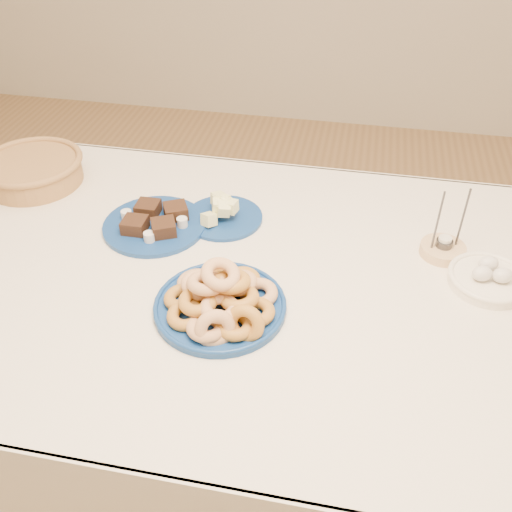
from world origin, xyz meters
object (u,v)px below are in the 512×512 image
dining_table (260,308)px  egg_bowl (488,278)px  brownie_plate (155,223)px  candle_holder (443,248)px  wicker_basket (33,169)px  donut_platter (220,300)px  melon_plate (223,213)px

dining_table → egg_bowl: bearing=7.8°
dining_table → brownie_plate: (-0.31, 0.14, 0.12)m
brownie_plate → egg_bowl: egg_bowl is taller
candle_holder → egg_bowl: bearing=-45.5°
dining_table → egg_bowl: (0.53, 0.07, 0.13)m
wicker_basket → egg_bowl: bearing=-9.9°
dining_table → candle_holder: bearing=21.6°
dining_table → egg_bowl: 0.55m
donut_platter → candle_holder: (0.50, 0.31, -0.02)m
melon_plate → wicker_basket: bearing=171.9°
wicker_basket → candle_holder: (1.18, -0.13, -0.03)m
dining_table → egg_bowl: egg_bowl is taller
donut_platter → brownie_plate: size_ratio=1.17×
melon_plate → donut_platter: bearing=-76.9°
dining_table → wicker_basket: 0.82m
dining_table → brownie_plate: brownie_plate is taller
melon_plate → egg_bowl: bearing=-11.6°
dining_table → wicker_basket: size_ratio=4.42×
wicker_basket → melon_plate: bearing=-8.1°
wicker_basket → candle_holder: size_ratio=2.04×
donut_platter → egg_bowl: donut_platter is taller
wicker_basket → egg_bowl: wicker_basket is taller
wicker_basket → egg_bowl: size_ratio=1.67×
wicker_basket → dining_table: bearing=-21.7°
donut_platter → melon_plate: donut_platter is taller
brownie_plate → melon_plate: bearing=22.5°
melon_plate → egg_bowl: melon_plate is taller
donut_platter → egg_bowl: 0.63m
egg_bowl → candle_holder: bearing=134.5°
dining_table → donut_platter: donut_platter is taller
candle_holder → donut_platter: bearing=-148.0°
candle_holder → egg_bowl: (0.10, -0.10, 0.00)m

